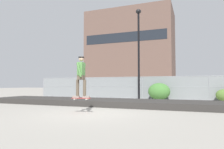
# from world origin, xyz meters

# --- Properties ---
(ground_plane) EXTENTS (120.00, 120.00, 0.00)m
(ground_plane) POSITION_xyz_m (0.00, 0.00, 0.00)
(ground_plane) COLOR #9E998E
(gravel_berm) EXTENTS (16.52, 2.80, 0.32)m
(gravel_berm) POSITION_xyz_m (0.00, 3.49, 0.16)
(gravel_berm) COLOR #33302D
(gravel_berm) RESTS_ON ground_plane
(skateboard) EXTENTS (0.82, 0.32, 0.07)m
(skateboard) POSITION_xyz_m (-0.43, 0.01, 0.60)
(skateboard) COLOR #B22D2D
(skater) EXTENTS (0.73, 0.61, 1.74)m
(skater) POSITION_xyz_m (-0.43, 0.01, 1.60)
(skater) COLOR gray
(skater) RESTS_ON skateboard
(chain_fence) EXTENTS (20.33, 0.06, 1.85)m
(chain_fence) POSITION_xyz_m (0.00, 9.48, 0.93)
(chain_fence) COLOR gray
(chain_fence) RESTS_ON ground_plane
(street_lamp) EXTENTS (0.44, 0.44, 7.31)m
(street_lamp) POSITION_xyz_m (-0.08, 8.65, 4.50)
(street_lamp) COLOR black
(street_lamp) RESTS_ON ground_plane
(parked_car_near) EXTENTS (4.53, 2.21, 1.66)m
(parked_car_near) POSITION_xyz_m (-5.34, 12.94, 0.84)
(parked_car_near) COLOR maroon
(parked_car_near) RESTS_ON ground_plane
(parked_car_mid) EXTENTS (4.46, 2.07, 1.66)m
(parked_car_mid) POSITION_xyz_m (0.61, 13.04, 0.84)
(parked_car_mid) COLOR #566B4C
(parked_car_mid) RESTS_ON ground_plane
(parked_car_far) EXTENTS (4.46, 2.07, 1.66)m
(parked_car_far) POSITION_xyz_m (6.44, 12.83, 0.84)
(parked_car_far) COLOR silver
(parked_car_far) RESTS_ON ground_plane
(library_building) EXTENTS (23.13, 12.84, 21.29)m
(library_building) POSITION_xyz_m (-11.95, 48.23, 10.65)
(library_building) COLOR brown
(library_building) RESTS_ON ground_plane
(shrub_left) EXTENTS (1.68, 1.37, 1.30)m
(shrub_left) POSITION_xyz_m (1.50, 8.67, 0.65)
(shrub_left) COLOR #477F38
(shrub_left) RESTS_ON ground_plane
(shrub_center) EXTENTS (1.11, 0.91, 0.86)m
(shrub_center) POSITION_xyz_m (5.99, 8.89, 0.43)
(shrub_center) COLOR #567A33
(shrub_center) RESTS_ON ground_plane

